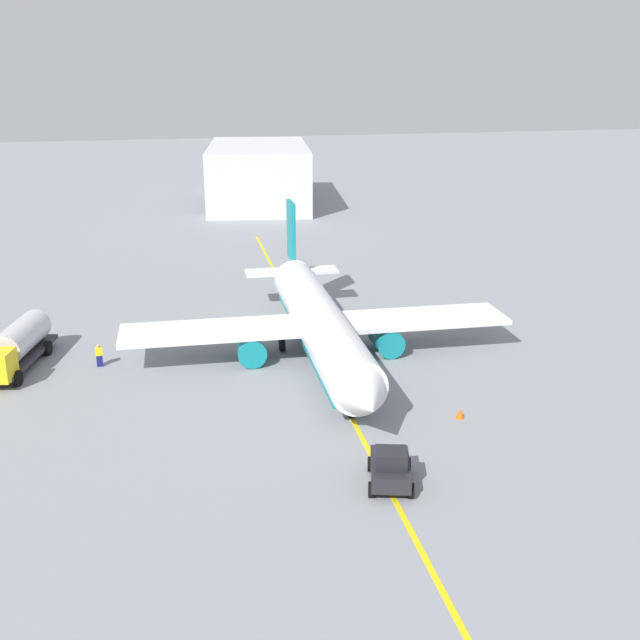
% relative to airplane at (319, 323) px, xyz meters
% --- Properties ---
extents(ground_plane, '(400.00, 400.00, 0.00)m').
position_rel_airplane_xyz_m(ground_plane, '(0.52, -0.04, -2.60)').
color(ground_plane, gray).
extents(airplane, '(32.77, 29.57, 9.54)m').
position_rel_airplane_xyz_m(airplane, '(0.00, 0.00, 0.00)').
color(airplane, white).
rests_on(airplane, ground).
extents(fuel_tanker, '(9.95, 4.87, 3.15)m').
position_rel_airplane_xyz_m(fuel_tanker, '(-3.12, -21.78, -0.88)').
color(fuel_tanker, '#2D2D33').
rests_on(fuel_tanker, ground).
extents(pushback_tug, '(4.03, 3.21, 2.20)m').
position_rel_airplane_xyz_m(pushback_tug, '(19.13, -1.14, -1.59)').
color(pushback_tug, '#232328').
rests_on(pushback_tug, ground).
extents(refueling_worker, '(0.38, 0.54, 1.71)m').
position_rel_airplane_xyz_m(refueling_worker, '(-1.95, -16.05, -1.77)').
color(refueling_worker, navy).
rests_on(refueling_worker, ground).
extents(safety_cone_nose, '(0.56, 0.56, 0.62)m').
position_rel_airplane_xyz_m(safety_cone_nose, '(12.74, 5.78, -2.28)').
color(safety_cone_nose, '#F2590F').
rests_on(safety_cone_nose, ground).
extents(distant_hangar, '(32.12, 20.52, 9.42)m').
position_rel_airplane_xyz_m(distant_hangar, '(-69.79, 8.05, 2.11)').
color(distant_hangar, silver).
rests_on(distant_hangar, ground).
extents(taxi_line_marking, '(88.64, 6.36, 0.01)m').
position_rel_airplane_xyz_m(taxi_line_marking, '(0.52, -0.04, -2.59)').
color(taxi_line_marking, yellow).
rests_on(taxi_line_marking, ground).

